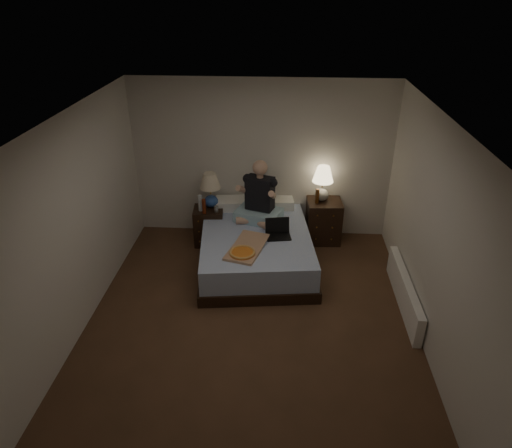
# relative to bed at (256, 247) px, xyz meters

# --- Properties ---
(floor) EXTENTS (4.00, 4.50, 0.00)m
(floor) POSITION_rel_bed_xyz_m (0.03, -1.28, -0.26)
(floor) COLOR brown
(floor) RESTS_ON ground
(ceiling) EXTENTS (4.00, 4.50, 0.00)m
(ceiling) POSITION_rel_bed_xyz_m (0.03, -1.28, 2.24)
(ceiling) COLOR white
(ceiling) RESTS_ON ground
(wall_back) EXTENTS (4.00, 0.00, 2.50)m
(wall_back) POSITION_rel_bed_xyz_m (0.03, 0.97, 0.99)
(wall_back) COLOR silver
(wall_back) RESTS_ON ground
(wall_front) EXTENTS (4.00, 0.00, 2.50)m
(wall_front) POSITION_rel_bed_xyz_m (0.03, -3.53, 0.99)
(wall_front) COLOR silver
(wall_front) RESTS_ON ground
(wall_left) EXTENTS (0.00, 4.50, 2.50)m
(wall_left) POSITION_rel_bed_xyz_m (-1.97, -1.28, 0.99)
(wall_left) COLOR silver
(wall_left) RESTS_ON ground
(wall_right) EXTENTS (0.00, 4.50, 2.50)m
(wall_right) POSITION_rel_bed_xyz_m (2.03, -1.28, 0.99)
(wall_right) COLOR silver
(wall_right) RESTS_ON ground
(bed) EXTENTS (1.77, 2.22, 0.51)m
(bed) POSITION_rel_bed_xyz_m (0.00, 0.00, 0.00)
(bed) COLOR #6180C2
(bed) RESTS_ON floor
(nightstand_left) EXTENTS (0.49, 0.45, 0.59)m
(nightstand_left) POSITION_rel_bed_xyz_m (-0.77, 0.54, 0.04)
(nightstand_left) COLOR black
(nightstand_left) RESTS_ON floor
(nightstand_right) EXTENTS (0.55, 0.50, 0.68)m
(nightstand_right) POSITION_rel_bed_xyz_m (1.03, 0.73, 0.09)
(nightstand_right) COLOR black
(nightstand_right) RESTS_ON floor
(lamp_left) EXTENTS (0.40, 0.40, 0.56)m
(lamp_left) POSITION_rel_bed_xyz_m (-0.73, 0.62, 0.61)
(lamp_left) COLOR #2A4D9A
(lamp_left) RESTS_ON nightstand_left
(lamp_right) EXTENTS (0.40, 0.40, 0.56)m
(lamp_right) POSITION_rel_bed_xyz_m (0.97, 0.77, 0.71)
(lamp_right) COLOR gray
(lamp_right) RESTS_ON nightstand_right
(water_bottle) EXTENTS (0.07, 0.07, 0.25)m
(water_bottle) POSITION_rel_bed_xyz_m (-0.87, 0.48, 0.46)
(water_bottle) COLOR silver
(water_bottle) RESTS_ON nightstand_left
(soda_can) EXTENTS (0.07, 0.07, 0.10)m
(soda_can) POSITION_rel_bed_xyz_m (-0.63, 0.44, 0.38)
(soda_can) COLOR #AAAAA5
(soda_can) RESTS_ON nightstand_left
(beer_bottle_left) EXTENTS (0.06, 0.06, 0.23)m
(beer_bottle_left) POSITION_rel_bed_xyz_m (-0.81, 0.39, 0.45)
(beer_bottle_left) COLOR #571E0C
(beer_bottle_left) RESTS_ON nightstand_left
(beer_bottle_right) EXTENTS (0.06, 0.06, 0.23)m
(beer_bottle_right) POSITION_rel_bed_xyz_m (0.90, 0.67, 0.54)
(beer_bottle_right) COLOR #562B0C
(beer_bottle_right) RESTS_ON nightstand_right
(person) EXTENTS (0.79, 0.71, 0.93)m
(person) POSITION_rel_bed_xyz_m (0.02, 0.38, 0.72)
(person) COLOR black
(person) RESTS_ON bed
(laptop) EXTENTS (0.38, 0.33, 0.24)m
(laptop) POSITION_rel_bed_xyz_m (0.33, -0.13, 0.38)
(laptop) COLOR black
(laptop) RESTS_ON bed
(pizza_box) EXTENTS (0.59, 0.84, 0.08)m
(pizza_box) POSITION_rel_bed_xyz_m (-0.13, -0.65, 0.30)
(pizza_box) COLOR tan
(pizza_box) RESTS_ON bed
(radiator) EXTENTS (0.10, 1.60, 0.40)m
(radiator) POSITION_rel_bed_xyz_m (1.96, -0.89, -0.06)
(radiator) COLOR white
(radiator) RESTS_ON floor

